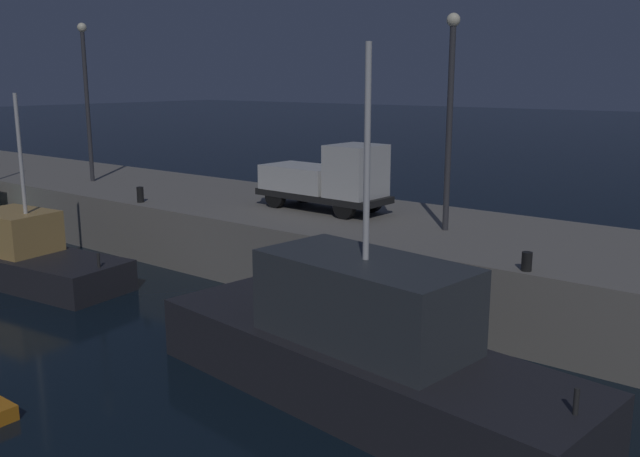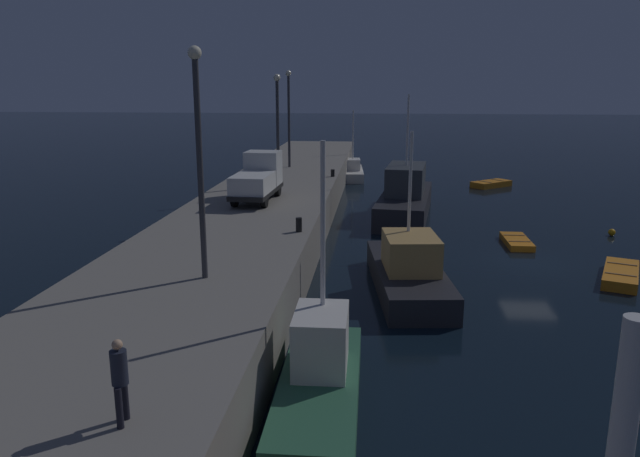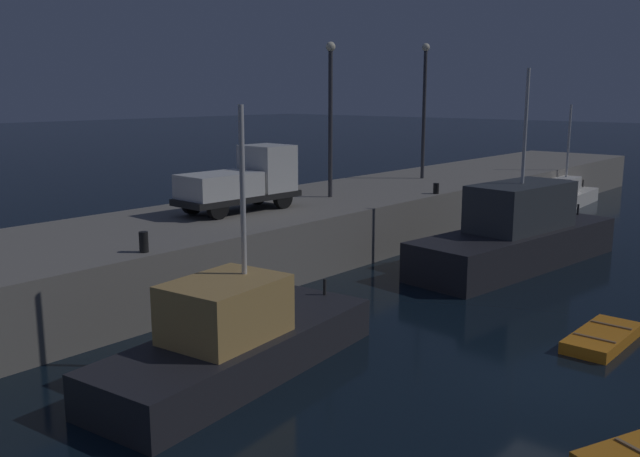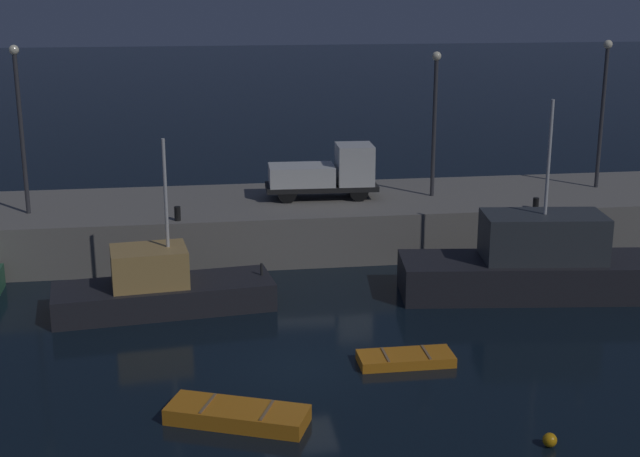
{
  "view_description": "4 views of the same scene",
  "coord_description": "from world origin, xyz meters",
  "px_view_note": "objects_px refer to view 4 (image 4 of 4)",
  "views": [
    {
      "loc": [
        19.2,
        -6.39,
        7.39
      ],
      "look_at": [
        3.52,
        13.66,
        1.84
      ],
      "focal_mm": 38.88,
      "sensor_mm": 36.0,
      "label": 1
    },
    {
      "loc": [
        -29.76,
        7.74,
        8.76
      ],
      "look_at": [
        -0.81,
        10.61,
        1.76
      ],
      "focal_mm": 33.62,
      "sensor_mm": 36.0,
      "label": 2
    },
    {
      "loc": [
        -16.0,
        -6.23,
        7.16
      ],
      "look_at": [
        3.04,
        10.2,
        2.18
      ],
      "focal_mm": 38.6,
      "sensor_mm": 36.0,
      "label": 3
    },
    {
      "loc": [
        -3.25,
        -27.28,
        12.56
      ],
      "look_at": [
        2.23,
        10.13,
        2.04
      ],
      "focal_mm": 49.72,
      "sensor_mm": 36.0,
      "label": 4
    }
  ],
  "objects_px": {
    "lamp_post_west": "(20,116)",
    "mooring_buoy_near": "(550,440)",
    "bollard_central": "(177,214)",
    "utility_truck": "(328,173)",
    "fishing_trawler_red": "(160,288)",
    "fishing_trawler_green": "(538,265)",
    "bollard_west": "(536,203)",
    "lamp_post_central": "(603,102)",
    "rowboat_white_mid": "(237,415)",
    "lamp_post_east": "(435,112)",
    "dinghy_orange_near": "(406,359)"
  },
  "relations": [
    {
      "from": "fishing_trawler_green",
      "to": "lamp_post_west",
      "type": "distance_m",
      "value": 23.51
    },
    {
      "from": "lamp_post_east",
      "to": "bollard_central",
      "type": "relative_size",
      "value": 11.02
    },
    {
      "from": "rowboat_white_mid",
      "to": "mooring_buoy_near",
      "type": "height_order",
      "value": "rowboat_white_mid"
    },
    {
      "from": "rowboat_white_mid",
      "to": "lamp_post_east",
      "type": "xyz_separation_m",
      "value": [
        10.68,
        17.71,
        6.29
      ]
    },
    {
      "from": "fishing_trawler_red",
      "to": "lamp_post_west",
      "type": "distance_m",
      "value": 11.13
    },
    {
      "from": "mooring_buoy_near",
      "to": "lamp_post_east",
      "type": "xyz_separation_m",
      "value": [
        2.09,
        20.4,
        6.33
      ]
    },
    {
      "from": "rowboat_white_mid",
      "to": "lamp_post_west",
      "type": "height_order",
      "value": "lamp_post_west"
    },
    {
      "from": "fishing_trawler_green",
      "to": "utility_truck",
      "type": "relative_size",
      "value": 2.09
    },
    {
      "from": "mooring_buoy_near",
      "to": "lamp_post_central",
      "type": "height_order",
      "value": "lamp_post_central"
    },
    {
      "from": "fishing_trawler_red",
      "to": "utility_truck",
      "type": "xyz_separation_m",
      "value": [
        7.97,
        8.17,
        2.69
      ]
    },
    {
      "from": "fishing_trawler_red",
      "to": "lamp_post_east",
      "type": "bearing_deg",
      "value": 30.89
    },
    {
      "from": "dinghy_orange_near",
      "to": "mooring_buoy_near",
      "type": "relative_size",
      "value": 7.95
    },
    {
      "from": "rowboat_white_mid",
      "to": "utility_truck",
      "type": "xyz_separation_m",
      "value": [
        5.49,
        18.0,
        3.35
      ]
    },
    {
      "from": "utility_truck",
      "to": "dinghy_orange_near",
      "type": "bearing_deg",
      "value": -88.27
    },
    {
      "from": "fishing_trawler_red",
      "to": "lamp_post_west",
      "type": "xyz_separation_m",
      "value": [
        -6.08,
        7.2,
        5.92
      ]
    },
    {
      "from": "fishing_trawler_red",
      "to": "fishing_trawler_green",
      "type": "bearing_deg",
      "value": -1.68
    },
    {
      "from": "fishing_trawler_green",
      "to": "bollard_west",
      "type": "xyz_separation_m",
      "value": [
        1.83,
        5.11,
        1.32
      ]
    },
    {
      "from": "utility_truck",
      "to": "lamp_post_west",
      "type": "bearing_deg",
      "value": -176.06
    },
    {
      "from": "fishing_trawler_red",
      "to": "bollard_central",
      "type": "height_order",
      "value": "fishing_trawler_red"
    },
    {
      "from": "lamp_post_central",
      "to": "fishing_trawler_green",
      "type": "bearing_deg",
      "value": -126.51
    },
    {
      "from": "bollard_west",
      "to": "bollard_central",
      "type": "bearing_deg",
      "value": 179.24
    },
    {
      "from": "dinghy_orange_near",
      "to": "lamp_post_central",
      "type": "bearing_deg",
      "value": 47.51
    },
    {
      "from": "lamp_post_west",
      "to": "bollard_central",
      "type": "xyz_separation_m",
      "value": [
        6.79,
        -2.32,
        -4.14
      ]
    },
    {
      "from": "dinghy_orange_near",
      "to": "utility_truck",
      "type": "distance_m",
      "value": 15.0
    },
    {
      "from": "mooring_buoy_near",
      "to": "bollard_west",
      "type": "xyz_separation_m",
      "value": [
        6.22,
        17.18,
        2.41
      ]
    },
    {
      "from": "rowboat_white_mid",
      "to": "lamp_post_central",
      "type": "distance_m",
      "value": 27.6
    },
    {
      "from": "dinghy_orange_near",
      "to": "lamp_post_west",
      "type": "relative_size",
      "value": 0.43
    },
    {
      "from": "lamp_post_central",
      "to": "utility_truck",
      "type": "bearing_deg",
      "value": -178.69
    },
    {
      "from": "utility_truck",
      "to": "bollard_central",
      "type": "xyz_separation_m",
      "value": [
        -7.26,
        -3.29,
        -0.91
      ]
    },
    {
      "from": "mooring_buoy_near",
      "to": "bollard_west",
      "type": "height_order",
      "value": "bollard_west"
    },
    {
      "from": "rowboat_white_mid",
      "to": "lamp_post_central",
      "type": "relative_size",
      "value": 0.59
    },
    {
      "from": "bollard_west",
      "to": "fishing_trawler_green",
      "type": "bearing_deg",
      "value": -109.73
    },
    {
      "from": "dinghy_orange_near",
      "to": "bollard_central",
      "type": "relative_size",
      "value": 5.08
    },
    {
      "from": "fishing_trawler_green",
      "to": "dinghy_orange_near",
      "type": "height_order",
      "value": "fishing_trawler_green"
    },
    {
      "from": "lamp_post_central",
      "to": "bollard_west",
      "type": "xyz_separation_m",
      "value": [
        -4.79,
        -3.83,
        -4.14
      ]
    },
    {
      "from": "utility_truck",
      "to": "bollard_west",
      "type": "xyz_separation_m",
      "value": [
        9.32,
        -3.51,
        -0.98
      ]
    },
    {
      "from": "fishing_trawler_red",
      "to": "fishing_trawler_green",
      "type": "distance_m",
      "value": 15.46
    },
    {
      "from": "bollard_west",
      "to": "lamp_post_central",
      "type": "bearing_deg",
      "value": 38.68
    },
    {
      "from": "dinghy_orange_near",
      "to": "lamp_post_east",
      "type": "relative_size",
      "value": 0.46
    },
    {
      "from": "fishing_trawler_red",
      "to": "bollard_central",
      "type": "distance_m",
      "value": 5.24
    },
    {
      "from": "lamp_post_east",
      "to": "utility_truck",
      "type": "bearing_deg",
      "value": 176.79
    },
    {
      "from": "fishing_trawler_green",
      "to": "utility_truck",
      "type": "distance_m",
      "value": 11.65
    },
    {
      "from": "fishing_trawler_green",
      "to": "fishing_trawler_red",
      "type": "bearing_deg",
      "value": 178.32
    },
    {
      "from": "bollard_west",
      "to": "bollard_central",
      "type": "xyz_separation_m",
      "value": [
        -16.58,
        0.22,
        0.06
      ]
    },
    {
      "from": "dinghy_orange_near",
      "to": "rowboat_white_mid",
      "type": "distance_m",
      "value": 6.83
    },
    {
      "from": "utility_truck",
      "to": "lamp_post_east",
      "type": "bearing_deg",
      "value": -3.21
    },
    {
      "from": "lamp_post_east",
      "to": "lamp_post_central",
      "type": "distance_m",
      "value": 8.94
    },
    {
      "from": "lamp_post_east",
      "to": "bollard_central",
      "type": "height_order",
      "value": "lamp_post_east"
    },
    {
      "from": "lamp_post_west",
      "to": "mooring_buoy_near",
      "type": "bearing_deg",
      "value": -48.99
    },
    {
      "from": "fishing_trawler_red",
      "to": "rowboat_white_mid",
      "type": "relative_size",
      "value": 2.01
    }
  ]
}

